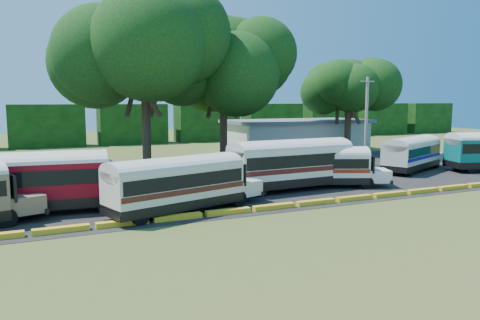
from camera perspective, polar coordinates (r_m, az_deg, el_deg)
name	(u,v)px	position (r m, az deg, el deg)	size (l,w,h in m)	color
ground	(304,210)	(28.27, 7.81, -6.11)	(160.00, 160.00, 0.00)	#3D531B
asphalt_strip	(236,179)	(39.10, -0.44, -2.30)	(64.00, 24.00, 0.02)	black
curb	(295,205)	(29.06, 6.75, -5.42)	(53.70, 0.45, 0.30)	gold
terminal_building	(297,135)	(62.65, 6.98, 3.10)	(19.00, 9.00, 4.00)	silver
treeline_backdrop	(133,124)	(72.76, -12.97, 4.30)	(130.00, 4.00, 6.00)	black
bus_red	(31,179)	(29.32, -24.14, -2.08)	(11.17, 3.67, 3.61)	black
bus_cream_west	(179,181)	(27.34, -7.45, -2.56)	(10.33, 5.10, 3.30)	black
bus_cream_east	(294,161)	(34.35, 6.55, -0.16)	(11.40, 3.33, 3.71)	black
bus_white_red	(319,164)	(35.75, 9.58, -0.50)	(9.51, 5.83, 3.08)	black
bus_white_blue	(413,152)	(45.94, 20.29, 0.95)	(9.91, 6.17, 3.22)	black
tree_west	(144,48)	(44.31, -11.59, 13.20)	(12.38, 12.38, 15.78)	#38281C
tree_center	(223,61)	(49.14, -2.07, 12.02)	(12.28, 12.28, 15.12)	#38281C
tree_east	(349,86)	(59.91, 13.13, 8.78)	(8.83, 8.83, 11.59)	#38281C
utility_pole	(366,121)	(48.44, 15.15, 4.67)	(1.60, 0.30, 8.84)	gray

